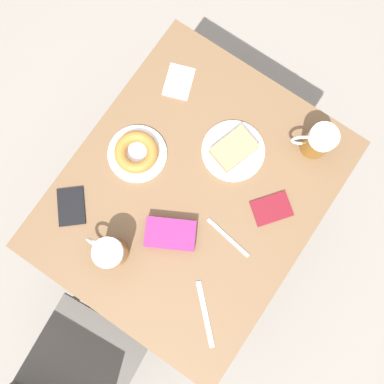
{
  "coord_description": "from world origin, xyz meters",
  "views": [
    {
      "loc": [
        -0.1,
        0.15,
        2.0
      ],
      "look_at": [
        0.0,
        0.0,
        0.78
      ],
      "focal_mm": 35.0,
      "sensor_mm": 36.0,
      "label": 1
    }
  ],
  "objects": [
    {
      "name": "ground_plane",
      "position": [
        0.0,
        0.0,
        0.0
      ],
      "size": [
        8.0,
        8.0,
        0.0
      ],
      "primitive_type": "plane",
      "color": "gray"
    },
    {
      "name": "table",
      "position": [
        0.0,
        0.0,
        0.69
      ],
      "size": [
        0.81,
        0.98,
        0.76
      ],
      "color": "brown",
      "rests_on": "ground_plane"
    },
    {
      "name": "plate_with_cake",
      "position": [
        -0.03,
        -0.2,
        0.77
      ],
      "size": [
        0.21,
        0.21,
        0.05
      ],
      "color": "white",
      "rests_on": "table"
    },
    {
      "name": "plate_with_donut",
      "position": [
        0.23,
        -0.01,
        0.78
      ],
      "size": [
        0.2,
        0.2,
        0.05
      ],
      "color": "white",
      "rests_on": "table"
    },
    {
      "name": "beer_mug_left",
      "position": [
        -0.25,
        -0.36,
        0.82
      ],
      "size": [
        0.13,
        0.1,
        0.12
      ],
      "color": "#8C5619",
      "rests_on": "table"
    },
    {
      "name": "beer_mug_center",
      "position": [
        0.1,
        0.3,
        0.82
      ],
      "size": [
        0.14,
        0.09,
        0.12
      ],
      "color": "#8C5619",
      "rests_on": "table"
    },
    {
      "name": "napkin_folded",
      "position": [
        0.26,
        -0.3,
        0.76
      ],
      "size": [
        0.13,
        0.14,
        0.0
      ],
      "rotation": [
        0.0,
        0.0,
        5.06
      ],
      "color": "white",
      "rests_on": "table"
    },
    {
      "name": "fork",
      "position": [
        -0.18,
        0.06,
        0.76
      ],
      "size": [
        0.18,
        0.04,
        0.0
      ],
      "rotation": [
        0.0,
        0.0,
        1.43
      ],
      "color": "silver",
      "rests_on": "table"
    },
    {
      "name": "knife",
      "position": [
        -0.26,
        0.3,
        0.76
      ],
      "size": [
        0.16,
        0.16,
        0.0
      ],
      "rotation": [
        0.0,
        0.0,
        3.95
      ],
      "color": "silver",
      "rests_on": "table"
    },
    {
      "name": "passport_near_edge",
      "position": [
        -0.25,
        -0.1,
        0.76
      ],
      "size": [
        0.15,
        0.15,
        0.01
      ],
      "rotation": [
        0.0,
        0.0,
        2.49
      ],
      "color": "maroon",
      "rests_on": "table"
    },
    {
      "name": "passport_far_edge",
      "position": [
        0.31,
        0.26,
        0.76
      ],
      "size": [
        0.15,
        0.15,
        0.01
      ],
      "rotation": [
        0.0,
        0.0,
        0.72
      ],
      "color": "black",
      "rests_on": "table"
    },
    {
      "name": "blue_pouch",
      "position": [
        -0.02,
        0.15,
        0.78
      ],
      "size": [
        0.19,
        0.16,
        0.04
      ],
      "rotation": [
        0.0,
        0.0,
        0.5
      ],
      "color": "#8C2366",
      "rests_on": "table"
    }
  ]
}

